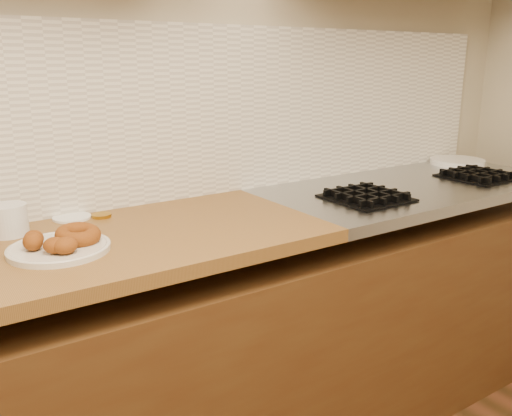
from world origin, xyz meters
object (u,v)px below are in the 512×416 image
object	(u,v)px
donut_plate	(59,249)
plastic_tub	(8,220)
plate_stack	(457,162)
ring_donut	(78,235)

from	to	relation	value
donut_plate	plastic_tub	size ratio (longest dim) A/B	2.45
plastic_tub	plate_stack	xyz separation A→B (m)	(1.98, -0.02, -0.03)
plastic_tub	plate_stack	bearing A→B (deg)	-0.59
donut_plate	ring_donut	bearing A→B (deg)	4.71
plastic_tub	plate_stack	world-z (taller)	plastic_tub
plastic_tub	plate_stack	distance (m)	1.98
donut_plate	plastic_tub	xyz separation A→B (m)	(-0.08, 0.22, 0.04)
ring_donut	donut_plate	bearing A→B (deg)	-175.29
ring_donut	plastic_tub	bearing A→B (deg)	121.55
donut_plate	plastic_tub	distance (m)	0.24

